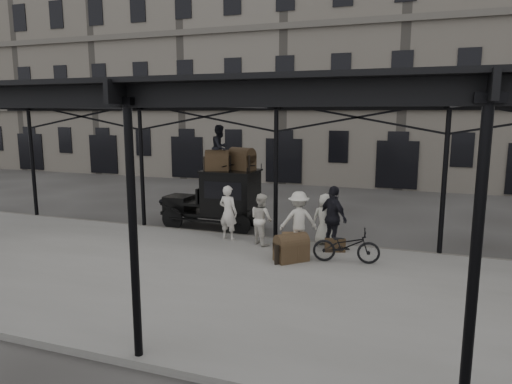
% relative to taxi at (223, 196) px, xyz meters
% --- Properties ---
extents(ground, '(120.00, 120.00, 0.00)m').
position_rel_taxi_xyz_m(ground, '(2.31, -3.00, -1.20)').
color(ground, '#383533').
rests_on(ground, ground).
extents(platform, '(28.00, 8.00, 0.15)m').
position_rel_taxi_xyz_m(platform, '(2.31, -5.00, -1.13)').
color(platform, slate).
rests_on(platform, ground).
extents(canopy, '(22.50, 9.00, 4.74)m').
position_rel_taxi_xyz_m(canopy, '(2.31, -4.72, 3.39)').
color(canopy, black).
rests_on(canopy, ground).
extents(building_frontage, '(64.00, 8.00, 14.00)m').
position_rel_taxi_xyz_m(building_frontage, '(2.31, 15.00, 5.80)').
color(building_frontage, slate).
rests_on(building_frontage, ground).
extents(taxi, '(3.65, 1.55, 2.18)m').
position_rel_taxi_xyz_m(taxi, '(0.00, 0.00, 0.00)').
color(taxi, black).
rests_on(taxi, ground).
extents(porter_left, '(0.71, 0.54, 1.76)m').
position_rel_taxi_xyz_m(porter_left, '(0.93, -1.70, -0.17)').
color(porter_left, beige).
rests_on(porter_left, platform).
extents(porter_midleft, '(0.98, 0.95, 1.59)m').
position_rel_taxi_xyz_m(porter_midleft, '(2.11, -1.84, -0.26)').
color(porter_midleft, beige).
rests_on(porter_midleft, platform).
extents(porter_centre, '(0.87, 0.67, 1.59)m').
position_rel_taxi_xyz_m(porter_centre, '(3.97, -1.20, -0.26)').
color(porter_centre, silver).
rests_on(porter_centre, platform).
extents(porter_official, '(1.16, 1.08, 1.92)m').
position_rel_taxi_xyz_m(porter_official, '(4.30, -1.64, -0.10)').
color(porter_official, black).
rests_on(porter_official, platform).
extents(porter_right, '(1.28, 1.03, 1.73)m').
position_rel_taxi_xyz_m(porter_right, '(3.30, -1.87, -0.19)').
color(porter_right, beige).
rests_on(porter_right, platform).
extents(bicycle, '(1.87, 0.90, 0.95)m').
position_rel_taxi_xyz_m(bicycle, '(4.86, -2.75, -0.58)').
color(bicycle, black).
rests_on(bicycle, platform).
extents(porter_roof, '(0.74, 0.87, 1.59)m').
position_rel_taxi_xyz_m(porter_roof, '(-0.03, -0.10, 1.77)').
color(porter_roof, black).
rests_on(porter_roof, taxi).
extents(steamer_trunk_roof_near, '(0.94, 0.74, 0.61)m').
position_rel_taxi_xyz_m(steamer_trunk_roof_near, '(-0.08, -0.25, 1.28)').
color(steamer_trunk_roof_near, '#463520').
rests_on(steamer_trunk_roof_near, taxi).
extents(steamer_trunk_roof_far, '(1.04, 0.83, 0.66)m').
position_rel_taxi_xyz_m(steamer_trunk_roof_far, '(0.67, 0.20, 1.31)').
color(steamer_trunk_roof_far, '#463520').
rests_on(steamer_trunk_roof_far, taxi).
extents(steamer_trunk_platform, '(1.01, 1.00, 0.65)m').
position_rel_taxi_xyz_m(steamer_trunk_platform, '(3.42, -3.13, -0.73)').
color(steamer_trunk_platform, '#463520').
rests_on(steamer_trunk_platform, platform).
extents(wicker_hamper, '(0.71, 0.62, 0.50)m').
position_rel_taxi_xyz_m(wicker_hamper, '(3.18, -2.14, -0.80)').
color(wicker_hamper, brown).
rests_on(wicker_hamper, platform).
extents(suitcase_upright, '(0.25, 0.62, 0.45)m').
position_rel_taxi_xyz_m(suitcase_upright, '(3.63, -2.98, -0.83)').
color(suitcase_upright, '#463520').
rests_on(suitcase_upright, platform).
extents(suitcase_flat, '(0.62, 0.33, 0.40)m').
position_rel_taxi_xyz_m(suitcase_flat, '(4.42, -1.90, -0.85)').
color(suitcase_flat, '#463520').
rests_on(suitcase_flat, platform).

